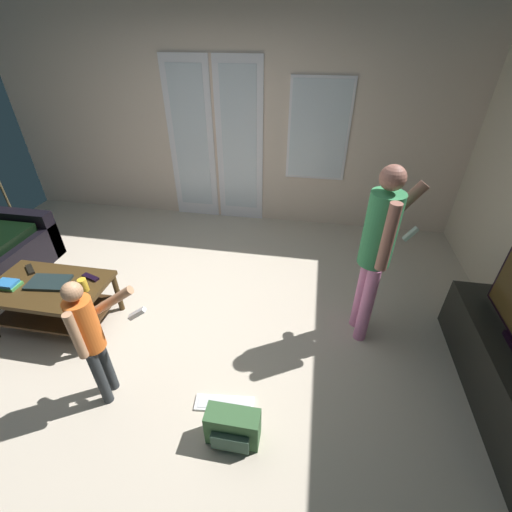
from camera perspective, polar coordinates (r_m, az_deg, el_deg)
The scene contains 13 objects.
ground_plane at distance 3.37m, azimuth -13.53°, elevation -11.59°, with size 6.07×4.71×0.02m, color beige.
wall_back_with_doors at distance 4.69m, azimuth -4.66°, elevation 21.00°, with size 6.07×0.09×2.64m.
coffee_table at distance 3.60m, azimuth -30.95°, elevation -5.72°, with size 1.00×0.61×0.46m.
tv_stand at distance 3.20m, azimuth 36.30°, elevation -16.11°, with size 0.42×1.64×0.47m.
person_adult at distance 2.82m, azimuth 19.71°, elevation 1.83°, with size 0.47×0.47×1.58m.
person_child at distance 2.58m, azimuth -25.86°, elevation -11.64°, with size 0.44×0.34×1.08m.
backpack at distance 2.55m, azimuth -3.89°, elevation -26.64°, with size 0.36×0.19×0.28m.
loose_keyboard at distance 2.79m, azimuth -5.28°, elevation -23.25°, with size 0.45×0.18×0.02m.
laptop_closed at distance 3.53m, azimuth -31.28°, elevation -3.77°, with size 0.35×0.22×0.03m, color #1C2829.
cup_near_edge at distance 3.27m, azimuth -26.84°, elevation -4.34°, with size 0.07×0.07×0.12m, color gold.
tv_remote_black at distance 3.42m, azimuth -25.86°, elevation -3.20°, with size 0.17×0.05×0.02m, color black.
dvd_remote_slim at distance 3.81m, azimuth -33.48°, elevation -1.87°, with size 0.17×0.05×0.02m, color black.
book_stack at distance 3.69m, azimuth -36.10°, elevation -3.82°, with size 0.23×0.14×0.05m.
Camera 1 is at (1.15, -2.10, 2.36)m, focal length 24.01 mm.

